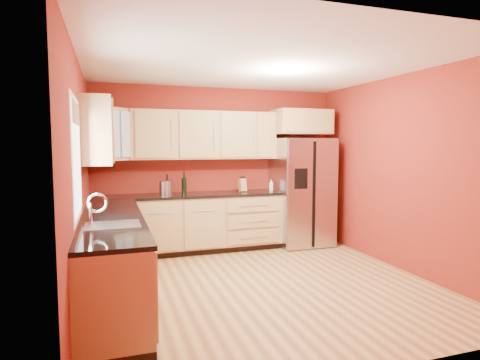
# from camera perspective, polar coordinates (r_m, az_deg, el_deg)

# --- Properties ---
(floor) EXTENTS (4.00, 4.00, 0.00)m
(floor) POSITION_cam_1_polar(r_m,az_deg,el_deg) (4.99, 3.08, -14.58)
(floor) COLOR olive
(floor) RESTS_ON ground
(ceiling) EXTENTS (4.00, 4.00, 0.00)m
(ceiling) POSITION_cam_1_polar(r_m,az_deg,el_deg) (4.79, 3.23, 16.17)
(ceiling) COLOR white
(ceiling) RESTS_ON wall_back
(wall_back) EXTENTS (4.00, 0.04, 2.60)m
(wall_back) POSITION_cam_1_polar(r_m,az_deg,el_deg) (6.61, -3.17, 1.78)
(wall_back) COLOR maroon
(wall_back) RESTS_ON floor
(wall_front) EXTENTS (4.00, 0.04, 2.60)m
(wall_front) POSITION_cam_1_polar(r_m,az_deg,el_deg) (2.95, 17.44, -2.45)
(wall_front) COLOR maroon
(wall_front) RESTS_ON floor
(wall_left) EXTENTS (0.04, 4.00, 2.60)m
(wall_left) POSITION_cam_1_polar(r_m,az_deg,el_deg) (4.40, -21.88, -0.20)
(wall_left) COLOR maroon
(wall_left) RESTS_ON floor
(wall_right) EXTENTS (0.04, 4.00, 2.60)m
(wall_right) POSITION_cam_1_polar(r_m,az_deg,el_deg) (5.75, 22.05, 0.93)
(wall_right) COLOR maroon
(wall_right) RESTS_ON floor
(base_cabinets_back) EXTENTS (2.90, 0.60, 0.88)m
(base_cabinets_back) POSITION_cam_1_polar(r_m,az_deg,el_deg) (6.31, -7.28, -6.30)
(base_cabinets_back) COLOR tan
(base_cabinets_back) RESTS_ON floor
(base_cabinets_left) EXTENTS (0.60, 2.80, 0.88)m
(base_cabinets_left) POSITION_cam_1_polar(r_m,az_deg,el_deg) (4.55, -17.68, -10.95)
(base_cabinets_left) COLOR tan
(base_cabinets_left) RESTS_ON floor
(countertop_back) EXTENTS (2.90, 0.62, 0.04)m
(countertop_back) POSITION_cam_1_polar(r_m,az_deg,el_deg) (6.23, -7.31, -2.16)
(countertop_back) COLOR black
(countertop_back) RESTS_ON base_cabinets_back
(countertop_left) EXTENTS (0.62, 2.80, 0.04)m
(countertop_left) POSITION_cam_1_polar(r_m,az_deg,el_deg) (4.44, -17.71, -5.23)
(countertop_left) COLOR black
(countertop_left) RESTS_ON base_cabinets_left
(upper_cabinets_back) EXTENTS (2.30, 0.33, 0.75)m
(upper_cabinets_back) POSITION_cam_1_polar(r_m,az_deg,el_deg) (6.38, -4.99, 6.36)
(upper_cabinets_back) COLOR tan
(upper_cabinets_back) RESTS_ON wall_back
(upper_cabinets_left) EXTENTS (0.33, 1.35, 0.75)m
(upper_cabinets_left) POSITION_cam_1_polar(r_m,az_deg,el_deg) (5.11, -19.70, 6.44)
(upper_cabinets_left) COLOR tan
(upper_cabinets_left) RESTS_ON wall_left
(corner_upper_cabinet) EXTENTS (0.67, 0.67, 0.75)m
(corner_upper_cabinet) POSITION_cam_1_polar(r_m,az_deg,el_deg) (6.05, -17.91, 6.22)
(corner_upper_cabinet) COLOR tan
(corner_upper_cabinet) RESTS_ON wall_back
(over_fridge_cabinet) EXTENTS (0.92, 0.60, 0.40)m
(over_fridge_cabinet) POSITION_cam_1_polar(r_m,az_deg,el_deg) (6.82, 8.61, 8.13)
(over_fridge_cabinet) COLOR tan
(over_fridge_cabinet) RESTS_ON wall_back
(refrigerator) EXTENTS (0.90, 0.75, 1.78)m
(refrigerator) POSITION_cam_1_polar(r_m,az_deg,el_deg) (6.78, 8.77, -1.67)
(refrigerator) COLOR #AEAEB3
(refrigerator) RESTS_ON floor
(window) EXTENTS (0.03, 0.90, 1.00)m
(window) POSITION_cam_1_polar(r_m,az_deg,el_deg) (3.89, -22.17, 2.85)
(window) COLOR white
(window) RESTS_ON wall_left
(sink_faucet) EXTENTS (0.50, 0.42, 0.30)m
(sink_faucet) POSITION_cam_1_polar(r_m,az_deg,el_deg) (3.92, -17.70, -4.05)
(sink_faucet) COLOR white
(sink_faucet) RESTS_ON countertop_left
(canister_left) EXTENTS (0.14, 0.14, 0.21)m
(canister_left) POSITION_cam_1_polar(r_m,az_deg,el_deg) (6.13, -10.26, -1.12)
(canister_left) COLOR #AEAEB3
(canister_left) RESTS_ON countertop_back
(canister_right) EXTENTS (0.16, 0.16, 0.20)m
(canister_right) POSITION_cam_1_polar(r_m,az_deg,el_deg) (6.13, -10.81, -1.17)
(canister_right) COLOR #AEAEB3
(canister_right) RESTS_ON countertop_back
(wine_bottle_a) EXTENTS (0.08, 0.08, 0.31)m
(wine_bottle_a) POSITION_cam_1_polar(r_m,az_deg,el_deg) (6.18, -10.31, -0.63)
(wine_bottle_a) COLOR black
(wine_bottle_a) RESTS_ON countertop_back
(wine_bottle_b) EXTENTS (0.10, 0.10, 0.34)m
(wine_bottle_b) POSITION_cam_1_polar(r_m,az_deg,el_deg) (6.16, -7.96, -0.44)
(wine_bottle_b) COLOR black
(wine_bottle_b) RESTS_ON countertop_back
(knife_block) EXTENTS (0.12, 0.11, 0.20)m
(knife_block) POSITION_cam_1_polar(r_m,az_deg,el_deg) (6.48, 0.35, -0.75)
(knife_block) COLOR tan
(knife_block) RESTS_ON countertop_back
(soap_dispenser) EXTENTS (0.08, 0.08, 0.19)m
(soap_dispenser) POSITION_cam_1_polar(r_m,az_deg,el_deg) (6.55, 4.45, -0.78)
(soap_dispenser) COLOR silver
(soap_dispenser) RESTS_ON countertop_back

